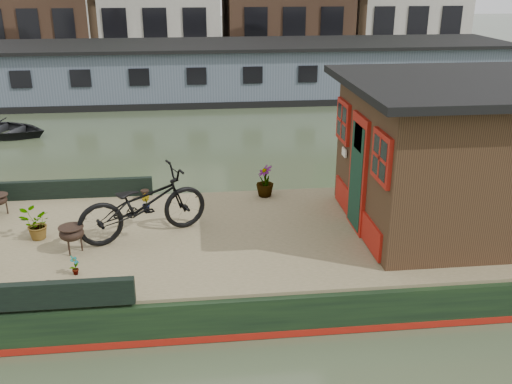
{
  "coord_description": "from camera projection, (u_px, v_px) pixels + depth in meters",
  "views": [
    {
      "loc": [
        -2.17,
        -8.39,
        4.61
      ],
      "look_at": [
        -1.17,
        0.5,
        1.16
      ],
      "focal_mm": 40.0,
      "sensor_mm": 36.0,
      "label": 1
    }
  ],
  "objects": [
    {
      "name": "ground",
      "position": [
        328.0,
        264.0,
        9.66
      ],
      "size": [
        120.0,
        120.0,
        0.0
      ],
      "primitive_type": "plane",
      "color": "#313F28",
      "rests_on": "ground"
    },
    {
      "name": "houseboat_hull",
      "position": [
        250.0,
        253.0,
        9.42
      ],
      "size": [
        14.01,
        4.02,
        0.6
      ],
      "color": "black",
      "rests_on": "ground"
    },
    {
      "name": "houseboat_deck",
      "position": [
        330.0,
        230.0,
        9.44
      ],
      "size": [
        11.8,
        3.8,
        0.05
      ],
      "primitive_type": "cube",
      "color": "#897A55",
      "rests_on": "houseboat_hull"
    },
    {
      "name": "bow_bulwark",
      "position": [
        10.0,
        234.0,
        8.84
      ],
      "size": [
        3.0,
        4.0,
        0.35
      ],
      "color": "black",
      "rests_on": "houseboat_deck"
    },
    {
      "name": "cabin",
      "position": [
        465.0,
        154.0,
        9.21
      ],
      "size": [
        4.0,
        3.5,
        2.42
      ],
      "color": "black",
      "rests_on": "houseboat_deck"
    },
    {
      "name": "bicycle",
      "position": [
        143.0,
        204.0,
        8.99
      ],
      "size": [
        2.22,
        1.5,
        1.1
      ],
      "primitive_type": "imported",
      "rotation": [
        0.0,
        0.0,
        1.98
      ],
      "color": "black",
      "rests_on": "houseboat_deck"
    },
    {
      "name": "potted_plant_b",
      "position": [
        146.0,
        203.0,
        10.06
      ],
      "size": [
        0.21,
        0.22,
        0.32
      ],
      "primitive_type": "imported",
      "rotation": [
        0.0,
        0.0,
        2.15
      ],
      "color": "brown",
      "rests_on": "houseboat_deck"
    },
    {
      "name": "potted_plant_c",
      "position": [
        36.0,
        225.0,
        8.98
      ],
      "size": [
        0.58,
        0.55,
        0.51
      ],
      "primitive_type": "imported",
      "rotation": [
        0.0,
        0.0,
        3.58
      ],
      "color": "#A83731",
      "rests_on": "houseboat_deck"
    },
    {
      "name": "potted_plant_d",
      "position": [
        265.0,
        181.0,
        10.72
      ],
      "size": [
        0.41,
        0.41,
        0.6
      ],
      "primitive_type": "imported",
      "rotation": [
        0.0,
        0.0,
        4.95
      ],
      "color": "brown",
      "rests_on": "houseboat_deck"
    },
    {
      "name": "potted_plant_e",
      "position": [
        75.0,
        265.0,
        7.95
      ],
      "size": [
        0.15,
        0.18,
        0.29
      ],
      "primitive_type": "imported",
      "rotation": [
        0.0,
        0.0,
        1.26
      ],
      "color": "brown",
      "rests_on": "houseboat_deck"
    },
    {
      "name": "brazier_front",
      "position": [
        72.0,
        239.0,
        8.57
      ],
      "size": [
        0.52,
        0.52,
        0.43
      ],
      "primitive_type": null,
      "rotation": [
        0.0,
        0.0,
        -0.4
      ],
      "color": "black",
      "rests_on": "houseboat_deck"
    },
    {
      "name": "brazier_rear",
      "position": [
        0.0,
        205.0,
        9.91
      ],
      "size": [
        0.42,
        0.42,
        0.38
      ],
      "primitive_type": null,
      "rotation": [
        0.0,
        0.0,
        -0.23
      ],
      "color": "black",
      "rests_on": "houseboat_deck"
    },
    {
      "name": "bollard_port",
      "position": [
        145.0,
        194.0,
        10.65
      ],
      "size": [
        0.15,
        0.15,
        0.17
      ],
      "primitive_type": "cylinder",
      "color": "black",
      "rests_on": "houseboat_deck"
    },
    {
      "name": "bollard_stbd",
      "position": [
        47.0,
        291.0,
        7.4
      ],
      "size": [
        0.18,
        0.18,
        0.21
      ],
      "primitive_type": "cylinder",
      "color": "black",
      "rests_on": "houseboat_deck"
    },
    {
      "name": "far_houseboat",
      "position": [
        247.0,
        72.0,
        22.3
      ],
      "size": [
        20.4,
        4.4,
        2.11
      ],
      "color": "#505B6B",
      "rests_on": "ground"
    },
    {
      "name": "quay",
      "position": [
        235.0,
        62.0,
        28.51
      ],
      "size": [
        60.0,
        6.0,
        0.9
      ],
      "primitive_type": "cube",
      "color": "#47443F",
      "rests_on": "ground"
    }
  ]
}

